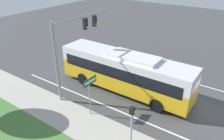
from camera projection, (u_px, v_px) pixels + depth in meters
ground_plane at (202, 110)px, 16.04m from camera, size 80.00×80.00×0.00m
lane_divider_near at (187, 139)px, 13.39m from camera, size 0.14×30.00×0.01m
lane_divider_far at (213, 89)px, 18.69m from camera, size 0.14×30.00×0.01m
bus at (124, 70)px, 17.70m from camera, size 2.69×11.30×3.36m
signal_gantry at (74, 39)px, 16.52m from camera, size 6.35×0.41×6.24m
pedestrian_signal at (132, 119)px, 12.34m from camera, size 0.28×0.34×2.61m
street_sign at (90, 89)px, 14.67m from camera, size 1.27×0.08×2.96m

